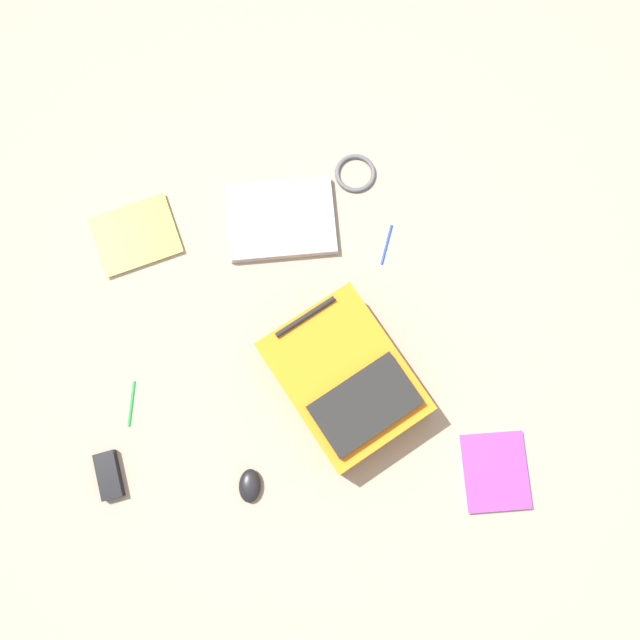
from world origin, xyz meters
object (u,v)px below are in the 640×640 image
Objects in this scene: pen_black at (131,404)px; computer_mouse at (250,486)px; pen_blue at (387,244)px; power_brick at (109,475)px; cable_coil at (355,173)px; laptop at (282,219)px; backpack at (345,380)px; book_blue at (136,235)px; book_manual at (495,471)px.

computer_mouse is at bearing 142.74° from pen_black.
pen_black is at bearing 28.77° from pen_blue.
computer_mouse is 0.42m from power_brick.
computer_mouse is at bearing 56.71° from pen_blue.
cable_coil is 1.22m from power_brick.
pen_black is (0.35, -0.27, -0.01)m from computer_mouse.
computer_mouse and power_brick have the same top height.
pen_blue is at bearing -151.23° from pen_black.
laptop is 0.74m from pen_black.
power_brick is at bearing -3.13° from computer_mouse.
pen_blue is (-0.08, 0.25, -0.00)m from cable_coil.
backpack is 0.66m from pen_black.
pen_blue is (-0.82, -0.45, -0.00)m from pen_black.
power_brick is at bearing 53.91° from laptop.
book_blue is at bearing -39.22° from backpack.
backpack reaches higher than laptop.
computer_mouse is at bearing 68.05° from cable_coil.
pen_black reaches higher than pen_blue.
laptop is at bearing -126.09° from power_brick.
cable_coil is (-0.09, -0.68, -0.07)m from backpack.
laptop reaches higher than pen_blue.
cable_coil is 0.97× the size of power_brick.
pen_black is at bearing 1.83° from backpack.
backpack is 0.52m from book_manual.
pen_blue is at bearing -111.57° from backpack.
pen_blue is at bearing -118.37° from computer_mouse.
backpack is 0.76m from power_brick.
book_manual is 0.77m from pen_blue.
pen_blue is (-0.89, -0.66, -0.01)m from power_brick.
book_blue reaches higher than pen_black.
backpack is 0.42m from computer_mouse.
backpack is 4.00× the size of power_brick.
cable_coil is at bearing -97.42° from backpack.
book_manual is at bearing 145.25° from backpack.
backpack is at bearing 106.76° from laptop.
backpack is at bearing -131.42° from computer_mouse.
power_brick reaches higher than laptop.
laptop is at bearing -17.30° from pen_blue.
laptop is 3.57× the size of computer_mouse.
backpack is 4.13× the size of cable_coil.
pen_black is at bearing 43.40° from cable_coil.
book_manual is 2.35× the size of computer_mouse.
computer_mouse is (0.30, 0.29, -0.06)m from backpack.
book_blue is at bearing -96.62° from power_brick.
computer_mouse is at bearing 112.31° from book_blue.
laptop is 1.02m from book_manual.
power_brick is 1.01× the size of pen_blue.
pen_black is at bearing -14.31° from book_manual.
cable_coil is at bearing -136.60° from pen_black.
book_blue reaches higher than pen_blue.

